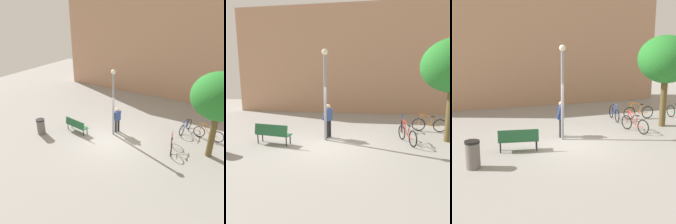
{
  "view_description": "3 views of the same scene",
  "coord_description": "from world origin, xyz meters",
  "views": [
    {
      "loc": [
        6.09,
        -10.34,
        7.39
      ],
      "look_at": [
        -0.38,
        0.91,
        1.47
      ],
      "focal_mm": 37.03,
      "sensor_mm": 36.0,
      "label": 1
    },
    {
      "loc": [
        1.63,
        -8.29,
        2.88
      ],
      "look_at": [
        0.28,
        1.36,
        1.27
      ],
      "focal_mm": 32.48,
      "sensor_mm": 36.0,
      "label": 2
    },
    {
      "loc": [
        -4.7,
        -12.46,
        4.36
      ],
      "look_at": [
        -0.11,
        0.98,
        1.22
      ],
      "focal_mm": 52.07,
      "sensor_mm": 36.0,
      "label": 3
    }
  ],
  "objects": [
    {
      "name": "lamppost",
      "position": [
        -0.24,
        0.81,
        2.47
      ],
      "size": [
        0.28,
        0.28,
        4.18
      ],
      "color": "gray",
      "rests_on": "ground_plane"
    },
    {
      "name": "ground_plane",
      "position": [
        0.0,
        0.0,
        0.0
      ],
      "size": [
        36.0,
        36.0,
        0.0
      ],
      "primitive_type": "plane",
      "color": "gray"
    },
    {
      "name": "trash_bin",
      "position": [
        -4.25,
        -1.39,
        0.5
      ],
      "size": [
        0.52,
        0.52,
        1.0
      ],
      "color": "#66605B",
      "rests_on": "ground_plane"
    },
    {
      "name": "plaza_tree",
      "position": [
        5.41,
        1.37,
        3.41
      ],
      "size": [
        2.81,
        2.81,
        4.63
      ],
      "color": "brown",
      "rests_on": "ground_plane"
    },
    {
      "name": "building_facade",
      "position": [
        0.0,
        9.65,
        4.4
      ],
      "size": [
        19.16,
        2.0,
        8.8
      ],
      "primitive_type": "cube",
      "color": "tan",
      "rests_on": "ground_plane"
    },
    {
      "name": "bicycle_red",
      "position": [
        3.49,
        0.89,
        0.38
      ],
      "size": [
        0.5,
        1.76,
        0.97
      ],
      "color": "black",
      "rests_on": "ground_plane"
    },
    {
      "name": "bicycle_blue",
      "position": [
        3.66,
        3.35,
        0.38
      ],
      "size": [
        0.38,
        1.79,
        0.97
      ],
      "color": "black",
      "rests_on": "ground_plane"
    },
    {
      "name": "person_by_lamppost",
      "position": [
        -0.17,
        1.21,
        0.97
      ],
      "size": [
        0.49,
        0.63,
        1.67
      ],
      "color": "#232328",
      "rests_on": "ground_plane"
    },
    {
      "name": "bicycle_orange",
      "position": [
        5.08,
        3.14,
        0.38
      ],
      "size": [
        1.8,
        0.24,
        0.97
      ],
      "color": "black",
      "rests_on": "ground_plane"
    },
    {
      "name": "park_bench",
      "position": [
        -2.41,
        -0.16,
        0.55
      ],
      "size": [
        1.66,
        0.72,
        0.92
      ],
      "color": "#236038",
      "rests_on": "ground_plane"
    }
  ]
}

